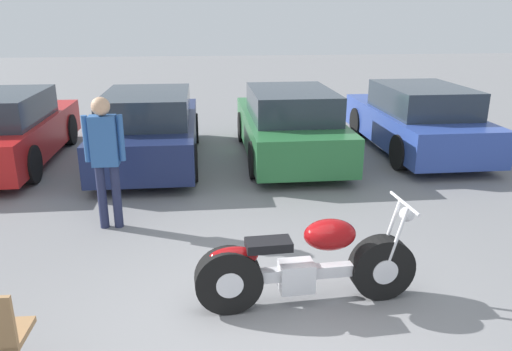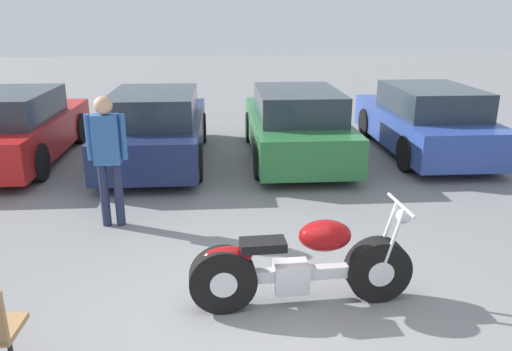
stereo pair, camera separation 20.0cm
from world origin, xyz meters
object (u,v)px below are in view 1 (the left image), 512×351
Objects in this scene: parked_car_navy at (150,129)px; parked_car_blue at (417,120)px; parked_car_red at (5,130)px; parked_car_green at (289,125)px; motorcycle at (306,265)px; person_standing at (105,152)px.

parked_car_blue is (5.44, 0.26, 0.00)m from parked_car_navy.
parked_car_red is at bearing 176.22° from parked_car_navy.
parked_car_navy and parked_car_blue have the same top height.
parked_car_green and parked_car_blue have the same top height.
parked_car_red and parked_car_green have the same top height.
parked_car_green is at bearing -1.40° from parked_car_red.
person_standing reaches higher than motorcycle.
parked_car_green is at bearing 0.99° from parked_car_navy.
parked_car_red and parked_car_blue have the same top height.
parked_car_red is 4.12m from person_standing.
parked_car_green is at bearing 46.53° from person_standing.
parked_car_blue is 6.62m from person_standing.
motorcycle is at bearing -97.92° from parked_car_green.
parked_car_navy is (2.72, -0.18, 0.00)m from parked_car_red.
parked_car_navy is at bearing -3.78° from parked_car_red.
motorcycle is 6.47m from parked_car_blue.
parked_car_green is at bearing -175.54° from parked_car_blue.
person_standing reaches higher than parked_car_green.
parked_car_red and parked_car_navy have the same top height.
parked_car_blue is at bearing 30.48° from person_standing.
motorcycle is 0.52× the size of parked_car_navy.
parked_car_red is 2.73m from parked_car_navy.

